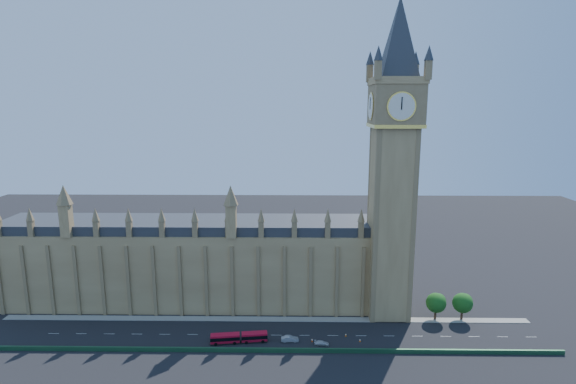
{
  "coord_description": "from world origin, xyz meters",
  "views": [
    {
      "loc": [
        8.95,
        -117.39,
        64.64
      ],
      "look_at": [
        7.12,
        10.0,
        39.61
      ],
      "focal_mm": 28.0,
      "sensor_mm": 36.0,
      "label": 1
    }
  ],
  "objects_px": {
    "car_grey": "(254,338)",
    "red_bus": "(239,338)",
    "car_silver": "(290,339)",
    "car_white": "(322,343)"
  },
  "relations": [
    {
      "from": "car_grey",
      "to": "car_white",
      "type": "bearing_deg",
      "value": -93.65
    },
    {
      "from": "red_bus",
      "to": "car_white",
      "type": "height_order",
      "value": "red_bus"
    },
    {
      "from": "car_white",
      "to": "car_grey",
      "type": "bearing_deg",
      "value": 91.0
    },
    {
      "from": "car_grey",
      "to": "red_bus",
      "type": "bearing_deg",
      "value": 104.1
    },
    {
      "from": "car_grey",
      "to": "car_silver",
      "type": "distance_m",
      "value": 9.83
    },
    {
      "from": "red_bus",
      "to": "car_white",
      "type": "distance_m",
      "value": 22.79
    },
    {
      "from": "car_grey",
      "to": "car_white",
      "type": "relative_size",
      "value": 1.11
    },
    {
      "from": "car_white",
      "to": "car_silver",
      "type": "bearing_deg",
      "value": 85.53
    },
    {
      "from": "car_grey",
      "to": "car_silver",
      "type": "xyz_separation_m",
      "value": [
        9.83,
        -0.21,
        0.03
      ]
    },
    {
      "from": "red_bus",
      "to": "car_grey",
      "type": "relative_size",
      "value": 3.51
    }
  ]
}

